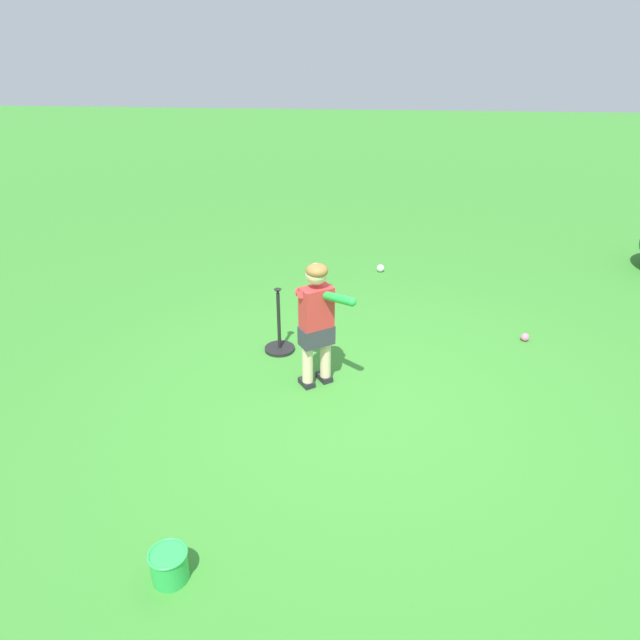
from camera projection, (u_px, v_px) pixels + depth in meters
The scene contains 6 objects.
ground_plane at pixel (362, 404), 4.60m from camera, with size 40.00×40.00×0.00m, color #38842D.
child_batter at pixel (317, 314), 4.58m from camera, with size 0.51×0.48×1.08m.
play_ball_center_lawn at pixel (380, 268), 7.13m from camera, with size 0.09×0.09×0.09m, color white.
play_ball_near_batter at pixel (525, 337), 5.53m from camera, with size 0.08×0.08×0.08m, color pink.
batting_tee at pixel (279, 340), 5.33m from camera, with size 0.28×0.28×0.62m.
toy_bucket at pixel (169, 565), 3.08m from camera, with size 0.22×0.22×0.19m.
Camera 1 is at (0.02, -3.83, 2.65)m, focal length 32.35 mm.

